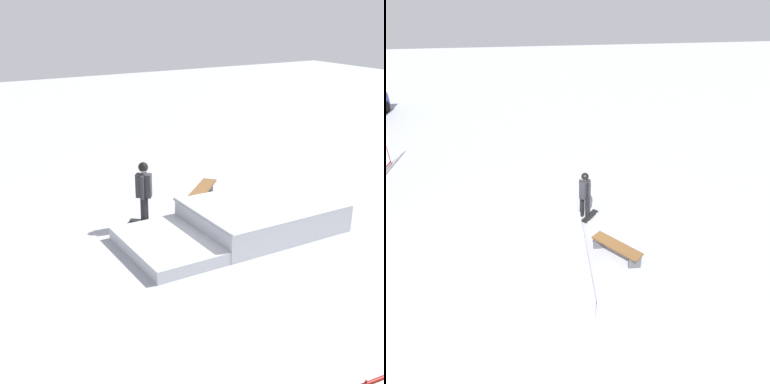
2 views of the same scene
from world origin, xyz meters
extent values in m
plane|color=#A8AAB2|center=(0.00, 0.00, 0.00)|extent=(60.00, 60.00, 0.00)
cube|color=#B0B3BB|center=(-0.99, -0.16, 0.35)|extent=(3.61, 2.62, 0.70)
cube|color=#B0B3BB|center=(1.71, -0.17, 0.15)|extent=(1.81, 2.61, 0.30)
cylinder|color=gray|center=(0.81, -0.17, 0.70)|extent=(0.09, 2.60, 0.08)
cylinder|color=black|center=(1.62, -1.62, 0.41)|extent=(0.15, 0.15, 0.82)
cylinder|color=black|center=(1.49, -1.79, 0.41)|extent=(0.15, 0.15, 0.82)
cube|color=#2D2D33|center=(1.55, -1.70, 1.12)|extent=(0.44, 0.41, 0.60)
cylinder|color=#2D2D33|center=(1.66, -1.56, 1.12)|extent=(0.09, 0.09, 0.60)
cylinder|color=#2D2D33|center=(1.45, -1.84, 1.12)|extent=(0.09, 0.09, 0.60)
sphere|color=tan|center=(1.55, -1.70, 1.57)|extent=(0.22, 0.22, 0.22)
sphere|color=black|center=(1.55, -1.70, 1.60)|extent=(0.25, 0.25, 0.25)
cube|color=black|center=(1.47, -1.88, 0.08)|extent=(0.75, 0.66, 0.02)
cylinder|color=silver|center=(1.76, -1.96, 0.03)|extent=(0.06, 0.06, 0.06)
cylinder|color=silver|center=(1.62, -2.14, 0.03)|extent=(0.06, 0.06, 0.06)
cylinder|color=silver|center=(1.32, -1.61, 0.03)|extent=(0.06, 0.06, 0.06)
cylinder|color=silver|center=(1.18, -1.79, 0.03)|extent=(0.06, 0.06, 0.06)
cube|color=brown|center=(-0.59, -2.40, 0.45)|extent=(1.44, 1.38, 0.06)
cube|color=#4C4C51|center=(-0.12, -1.96, 0.21)|extent=(0.08, 0.36, 0.42)
cube|color=#4C4C51|center=(-1.07, -2.85, 0.21)|extent=(0.08, 0.36, 0.42)
camera|label=1|loc=(6.73, 9.62, 5.44)|focal=49.40mm
camera|label=2|loc=(-8.89, -0.41, 7.71)|focal=35.19mm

